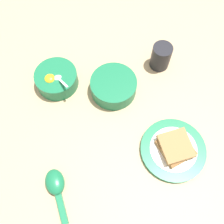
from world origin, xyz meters
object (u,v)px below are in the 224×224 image
at_px(toast_sandwich, 176,147).
at_px(drinking_cup, 161,56).
at_px(egg_bowl, 57,79).
at_px(soup_spoon, 56,186).
at_px(congee_bowl, 114,86).
at_px(toast_plate, 173,150).

height_order(toast_sandwich, drinking_cup, drinking_cup).
bearing_deg(egg_bowl, drinking_cup, 173.49).
bearing_deg(soup_spoon, congee_bowl, -136.39).
distance_m(toast_plate, toast_sandwich, 0.02).
xyz_separation_m(congee_bowl, drinking_cup, (-0.18, -0.05, 0.02)).
distance_m(egg_bowl, drinking_cup, 0.35).
xyz_separation_m(soup_spoon, congee_bowl, (-0.25, -0.24, 0.01)).
bearing_deg(soup_spoon, egg_bowl, -104.73).
bearing_deg(congee_bowl, toast_plate, 111.49).
xyz_separation_m(soup_spoon, drinking_cup, (-0.44, -0.29, 0.03)).
xyz_separation_m(egg_bowl, soup_spoon, (0.09, 0.33, -0.01)).
bearing_deg(toast_plate, egg_bowl, -51.89).
xyz_separation_m(toast_sandwich, drinking_cup, (-0.08, -0.30, 0.02)).
relative_size(egg_bowl, toast_sandwich, 1.41).
bearing_deg(soup_spoon, drinking_cup, -146.57).
height_order(toast_sandwich, soup_spoon, toast_sandwich).
distance_m(toast_sandwich, drinking_cup, 0.31).
relative_size(soup_spoon, drinking_cup, 1.70).
distance_m(egg_bowl, toast_plate, 0.43).
distance_m(egg_bowl, soup_spoon, 0.34).
relative_size(egg_bowl, toast_plate, 0.75).
relative_size(toast_plate, soup_spoon, 1.28).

